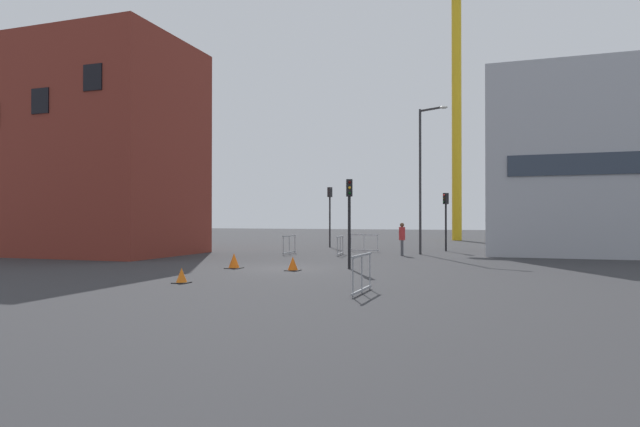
{
  "coord_description": "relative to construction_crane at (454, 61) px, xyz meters",
  "views": [
    {
      "loc": [
        8.36,
        -20.33,
        2.05
      ],
      "look_at": [
        0.0,
        4.71,
        2.31
      ],
      "focal_mm": 29.91,
      "sensor_mm": 36.0,
      "label": 1
    }
  ],
  "objects": [
    {
      "name": "traffic_light_near",
      "position": [
        0.8,
        -17.44,
        -14.48
      ],
      "size": [
        0.36,
        0.38,
        3.67
      ],
      "color": "black",
      "rests_on": "ground"
    },
    {
      "name": "streetlamp_tall",
      "position": [
        -0.15,
        -20.96,
        -12.11
      ],
      "size": [
        1.69,
        0.92,
        8.35
      ],
      "color": "#2D2D30",
      "rests_on": "ground"
    },
    {
      "name": "safety_barrier_mid_span",
      "position": [
        -4.47,
        -23.09,
        -16.4
      ],
      "size": [
        0.33,
        2.13,
        1.08
      ],
      "color": "gray",
      "rests_on": "ground"
    },
    {
      "name": "brick_building",
      "position": [
        -18.21,
        -26.71,
        -10.96
      ],
      "size": [
        10.96,
        7.72,
        12.0
      ],
      "color": "maroon",
      "rests_on": "ground"
    },
    {
      "name": "pedestrian_walking",
      "position": [
        -1.12,
        -22.35,
        -15.9
      ],
      "size": [
        0.34,
        0.34,
        1.82
      ],
      "color": "#4C4C51",
      "rests_on": "ground"
    },
    {
      "name": "construction_crane",
      "position": [
        0.0,
        0.0,
        0.0
      ],
      "size": [
        15.67,
        3.67,
        26.48
      ],
      "color": "gold",
      "rests_on": "ground"
    },
    {
      "name": "traffic_cone_on_verge",
      "position": [
        -5.64,
        -37.04,
        -16.74
      ],
      "size": [
        0.48,
        0.48,
        0.48
      ],
      "color": "black",
      "rests_on": "ground"
    },
    {
      "name": "office_block",
      "position": [
        10.23,
        -18.14,
        -11.78
      ],
      "size": [
        13.91,
        7.62,
        10.36
      ],
      "color": "#A8AAB2",
      "rests_on": "ground"
    },
    {
      "name": "ground",
      "position": [
        -4.47,
        -31.37,
        -16.96
      ],
      "size": [
        160.0,
        160.0,
        0.0
      ],
      "primitive_type": "plane",
      "color": "#333335"
    },
    {
      "name": "safety_barrier_left_run",
      "position": [
        0.37,
        -37.54,
        -16.4
      ],
      "size": [
        0.1,
        1.95,
        1.08
      ],
      "color": "gray",
      "rests_on": "ground"
    },
    {
      "name": "safety_barrier_front",
      "position": [
        -3.95,
        -19.62,
        -16.4
      ],
      "size": [
        1.91,
        0.21,
        1.08
      ],
      "color": "#B2B5BA",
      "rests_on": "ground"
    },
    {
      "name": "traffic_light_far",
      "position": [
        -7.47,
        -15.43,
        -14.1
      ],
      "size": [
        0.33,
        0.39,
        4.29
      ],
      "color": "#232326",
      "rests_on": "ground"
    },
    {
      "name": "traffic_cone_by_barrier",
      "position": [
        -3.76,
        -32.16,
        -16.71
      ],
      "size": [
        0.55,
        0.55,
        0.55
      ],
      "color": "black",
      "rests_on": "ground"
    },
    {
      "name": "traffic_light_crosswalk",
      "position": [
        -1.84,
        -30.74,
        -14.49
      ],
      "size": [
        0.32,
        0.39,
        3.65
      ],
      "color": "black",
      "rests_on": "ground"
    },
    {
      "name": "safety_barrier_rear",
      "position": [
        -7.53,
        -23.1,
        -16.4
      ],
      "size": [
        0.12,
        1.86,
        1.08
      ],
      "color": "gray",
      "rests_on": "ground"
    },
    {
      "name": "traffic_cone_striped",
      "position": [
        -6.42,
        -32.02,
        -16.67
      ],
      "size": [
        0.62,
        0.62,
        0.62
      ],
      "color": "black",
      "rests_on": "ground"
    }
  ]
}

